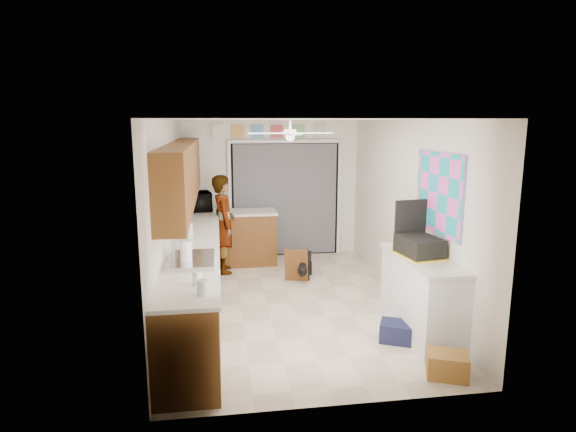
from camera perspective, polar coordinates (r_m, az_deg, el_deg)
name	(u,v)px	position (r m, az deg, el deg)	size (l,w,h in m)	color
floor	(292,302)	(6.80, 0.50, -10.21)	(5.00, 5.00, 0.00)	beige
ceiling	(292,120)	(6.33, 0.53, 11.37)	(5.00, 5.00, 0.00)	white
wall_back	(272,189)	(8.90, -1.96, 3.22)	(3.20, 3.20, 0.00)	white
wall_front	(338,271)	(4.07, 5.96, -6.45)	(3.20, 3.20, 0.00)	white
wall_left	(170,218)	(6.41, -13.77, -0.21)	(5.00, 5.00, 0.00)	white
wall_right	(406,211)	(6.88, 13.81, 0.55)	(5.00, 5.00, 0.00)	white
left_base_cabinets	(196,276)	(6.58, -10.83, -6.98)	(0.60, 4.80, 0.90)	brown
left_countertop	(196,242)	(6.46, -10.90, -3.01)	(0.62, 4.80, 0.04)	white
upper_cabinets	(182,174)	(6.51, -12.43, 4.93)	(0.32, 4.00, 0.80)	brown
sink_basin	(192,260)	(5.48, -11.34, -5.19)	(0.50, 0.76, 0.06)	silver
faucet	(174,253)	(5.47, -13.37, -4.28)	(0.03, 0.03, 0.22)	silver
peninsula_base	(247,238)	(8.52, -4.90, -2.65)	(1.00, 0.60, 0.90)	brown
peninsula_top	(246,212)	(8.42, -4.95, 0.46)	(1.04, 0.64, 0.04)	white
back_opening_recess	(285,200)	(8.93, -0.34, 1.96)	(2.00, 0.06, 2.10)	black
curtain_panel	(285,200)	(8.89, -0.30, 1.92)	(1.90, 0.03, 2.05)	slate
door_trim_left	(230,201)	(8.82, -6.89, 1.76)	(0.06, 0.04, 2.10)	white
door_trim_right	(339,199)	(9.09, 6.07, 2.07)	(0.06, 0.04, 2.10)	white
door_trim_head	(285,141)	(8.79, -0.32, 8.83)	(2.10, 0.04, 0.06)	white
header_frame_0	(238,131)	(8.74, -5.96, 9.94)	(0.22, 0.02, 0.22)	gold
header_frame_1	(257,131)	(8.76, -3.64, 9.98)	(0.22, 0.02, 0.22)	#51A3DA
header_frame_2	(277,131)	(8.79, -1.33, 10.00)	(0.22, 0.02, 0.22)	#C3494E
header_frame_3	(299,131)	(8.85, 1.28, 10.01)	(0.22, 0.02, 0.22)	#70C481
header_frame_4	(320,131)	(8.93, 3.85, 10.00)	(0.22, 0.02, 0.22)	beige
route66_sign	(218,131)	(8.73, -8.29, 9.88)	(0.22, 0.02, 0.26)	silver
right_counter_base	(422,297)	(5.92, 15.55, -9.28)	(0.50, 1.40, 0.90)	white
right_counter_top	(423,259)	(5.78, 15.71, -4.91)	(0.54, 1.44, 0.04)	white
abstract_painting	(439,193)	(5.90, 17.43, 2.59)	(0.03, 1.15, 0.95)	#FF5DD6
ceiling_fan	(290,133)	(6.53, 0.26, 9.78)	(1.14, 1.14, 0.24)	white
microwave	(200,201)	(8.58, -10.42, 1.73)	(0.57, 0.39, 0.32)	black
soap_bottle	(189,228)	(6.51, -11.61, -1.42)	(0.11, 0.11, 0.29)	silver
jar_a	(202,287)	(4.44, -10.14, -8.34)	(0.10, 0.10, 0.14)	silver
jar_b	(197,278)	(4.70, -10.72, -7.26)	(0.09, 0.09, 0.14)	silver
paper_towel_roll	(186,253)	(5.35, -11.98, -4.29)	(0.12, 0.12, 0.27)	white
suitcase	(419,246)	(5.80, 15.30, -3.48)	(0.39, 0.52, 0.22)	black
suitcase_rim	(419,255)	(5.83, 15.24, -4.52)	(0.44, 0.58, 0.02)	yellow
suitcase_lid	(411,220)	(6.00, 14.32, -0.48)	(0.42, 0.03, 0.50)	black
cardboard_box	(447,365)	(5.19, 18.36, -16.42)	(0.39, 0.29, 0.24)	#AA8235
navy_crate	(396,332)	(5.80, 12.70, -13.22)	(0.36, 0.30, 0.22)	#151835
cabinet_door_panel	(296,265)	(7.54, 0.98, -5.85)	(0.36, 0.03, 0.54)	brown
man	(224,224)	(7.98, -7.61, -0.96)	(0.59, 0.39, 1.63)	white
dog	(305,264)	(7.78, 2.02, -5.71)	(0.24, 0.56, 0.44)	black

